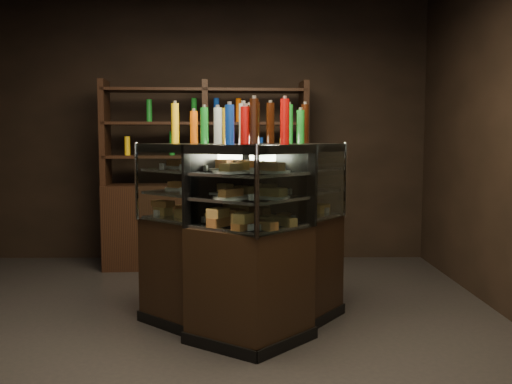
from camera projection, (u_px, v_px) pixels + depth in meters
ground at (182, 330)px, 4.18m from camera, size 5.00×5.00×0.00m
room_shell at (179, 61)px, 3.99m from camera, size 5.02×5.02×3.01m
display_case at (246, 267)px, 4.17m from camera, size 1.63×1.39×1.37m
food_display at (246, 186)px, 4.11m from camera, size 1.24×1.04×0.43m
bottles_top at (246, 124)px, 4.07m from camera, size 1.07×0.90×0.30m
potted_conifer at (258, 238)px, 5.34m from camera, size 0.38×0.38×0.82m
back_shelving at (206, 211)px, 6.16m from camera, size 2.20×0.56×2.00m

